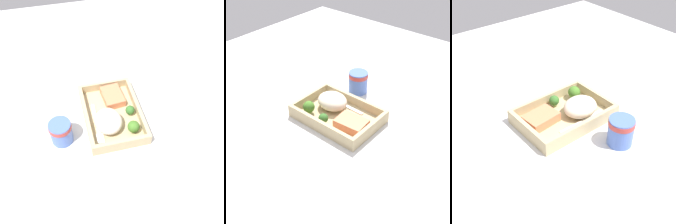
% 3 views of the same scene
% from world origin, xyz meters
% --- Properties ---
extents(ground_plane, '(1.60, 1.60, 0.02)m').
position_xyz_m(ground_plane, '(0.00, 0.00, -0.01)').
color(ground_plane, silver).
extents(takeout_tray, '(0.27, 0.18, 0.01)m').
position_xyz_m(takeout_tray, '(0.00, 0.00, 0.01)').
color(takeout_tray, tan).
rests_on(takeout_tray, ground_plane).
extents(tray_rim, '(0.27, 0.18, 0.03)m').
position_xyz_m(tray_rim, '(0.00, 0.00, 0.03)').
color(tray_rim, tan).
rests_on(tray_rim, takeout_tray).
extents(salmon_fillet, '(0.10, 0.07, 0.03)m').
position_xyz_m(salmon_fillet, '(-0.07, 0.02, 0.03)').
color(salmon_fillet, '#E67C53').
rests_on(salmon_fillet, takeout_tray).
extents(mashed_potatoes, '(0.10, 0.09, 0.05)m').
position_xyz_m(mashed_potatoes, '(0.04, -0.02, 0.04)').
color(mashed_potatoes, beige).
rests_on(mashed_potatoes, takeout_tray).
extents(broccoli_floret_1, '(0.03, 0.03, 0.04)m').
position_xyz_m(broccoli_floret_1, '(0.01, 0.06, 0.03)').
color(broccoli_floret_1, '#86A462').
rests_on(broccoli_floret_1, takeout_tray).
extents(broccoli_floret_2, '(0.04, 0.04, 0.04)m').
position_xyz_m(broccoli_floret_2, '(0.08, 0.05, 0.04)').
color(broccoli_floret_2, '#87AE5F').
rests_on(broccoli_floret_2, takeout_tray).
extents(fork, '(0.16, 0.02, 0.00)m').
position_xyz_m(fork, '(0.03, -0.06, 0.01)').
color(fork, white).
rests_on(fork, takeout_tray).
extents(paper_cup, '(0.07, 0.07, 0.08)m').
position_xyz_m(paper_cup, '(0.05, -0.17, 0.04)').
color(paper_cup, '#4A69B8').
rests_on(paper_cup, ground_plane).
extents(receipt_slip, '(0.10, 0.13, 0.00)m').
position_xyz_m(receipt_slip, '(-0.10, 0.24, 0.00)').
color(receipt_slip, white).
rests_on(receipt_slip, ground_plane).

